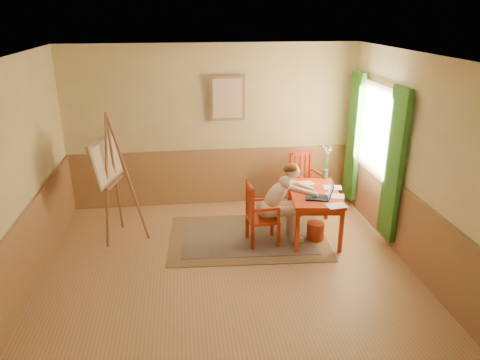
{
  "coord_description": "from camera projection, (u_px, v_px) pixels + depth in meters",
  "views": [
    {
      "loc": [
        -0.51,
        -5.34,
        3.3
      ],
      "look_at": [
        0.25,
        0.55,
        1.05
      ],
      "focal_mm": 33.75,
      "sensor_mm": 36.0,
      "label": 1
    }
  ],
  "objects": [
    {
      "name": "papers",
      "position": [
        327.0,
        193.0,
        6.77
      ],
      "size": [
        0.69,
        1.15,
        0.0
      ],
      "color": "white",
      "rests_on": "table"
    },
    {
      "name": "vase",
      "position": [
        326.0,
        163.0,
        7.28
      ],
      "size": [
        0.19,
        0.27,
        0.55
      ],
      "color": "#3F724C",
      "rests_on": "table"
    },
    {
      "name": "easel",
      "position": [
        109.0,
        166.0,
        6.58
      ],
      "size": [
        0.74,
        0.88,
        1.97
      ],
      "color": "#905E3A",
      "rests_on": "room"
    },
    {
      "name": "wall_portrait",
      "position": [
        227.0,
        98.0,
        7.58
      ],
      "size": [
        0.6,
        0.05,
        0.76
      ],
      "color": "#8D6C4D",
      "rests_on": "room"
    },
    {
      "name": "wastebasket",
      "position": [
        315.0,
        231.0,
        6.85
      ],
      "size": [
        0.31,
        0.31,
        0.28
      ],
      "primitive_type": "cylinder",
      "rotation": [
        0.0,
        0.0,
        0.21
      ],
      "color": "#A93F21",
      "rests_on": "room"
    },
    {
      "name": "rug",
      "position": [
        248.0,
        237.0,
        6.95
      ],
      "size": [
        2.49,
        1.74,
        0.02
      ],
      "color": "#8C7251",
      "rests_on": "room"
    },
    {
      "name": "laptop",
      "position": [
        321.0,
        195.0,
        6.55
      ],
      "size": [
        0.44,
        0.33,
        0.24
      ],
      "color": "#1E2338",
      "rests_on": "table"
    },
    {
      "name": "room",
      "position": [
        226.0,
        170.0,
        5.68
      ],
      "size": [
        5.04,
        4.54,
        2.84
      ],
      "color": "tan",
      "rests_on": "ground"
    },
    {
      "name": "wainscot",
      "position": [
        221.0,
        209.0,
        6.74
      ],
      "size": [
        5.0,
        4.5,
        1.0
      ],
      "color": "#9E724A",
      "rests_on": "room"
    },
    {
      "name": "chair_left",
      "position": [
        260.0,
        215.0,
        6.63
      ],
      "size": [
        0.46,
        0.44,
        0.95
      ],
      "color": "#BA3211",
      "rests_on": "room"
    },
    {
      "name": "window",
      "position": [
        373.0,
        144.0,
        7.01
      ],
      "size": [
        0.12,
        2.01,
        2.2
      ],
      "color": "white",
      "rests_on": "room"
    },
    {
      "name": "chair_back",
      "position": [
        305.0,
        182.0,
        7.78
      ],
      "size": [
        0.56,
        0.57,
        1.02
      ],
      "color": "#BA3211",
      "rests_on": "room"
    },
    {
      "name": "figure",
      "position": [
        281.0,
        200.0,
        6.62
      ],
      "size": [
        0.92,
        0.41,
        1.24
      ],
      "color": "beige",
      "rests_on": "room"
    },
    {
      "name": "table",
      "position": [
        314.0,
        197.0,
        6.84
      ],
      "size": [
        0.87,
        1.28,
        0.72
      ],
      "color": "#BA3211",
      "rests_on": "room"
    }
  ]
}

